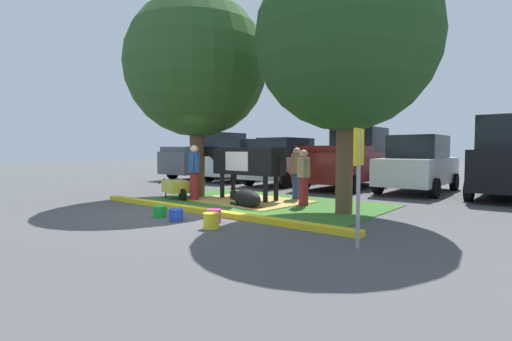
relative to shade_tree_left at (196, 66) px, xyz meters
The scene contains 22 objects.
ground_plane 5.19m from the shade_tree_left, 45.25° to the right, with size 80.00×80.00×0.00m, color #4C4C4F.
grass_island 4.93m from the shade_tree_left, ahead, with size 6.76×4.15×0.02m, color #386B28.
curb_yellow 5.35m from the shade_tree_left, 39.90° to the right, with size 7.96×0.24×0.12m, color yellow.
hay_bedding 4.69m from the shade_tree_left, ahead, with size 3.20×2.40×0.04m, color tan.
shade_tree_left is the anchor object (origin of this frame).
shade_tree_right 5.20m from the shade_tree_left, ahead, with size 4.26×4.26×6.22m.
cow_holstein 3.55m from the shade_tree_left, ahead, with size 3.14×0.76×1.62m.
calf_lying 4.92m from the shade_tree_left, 16.53° to the right, with size 1.33×0.81×0.48m.
person_handler 4.68m from the shade_tree_left, 22.66° to the left, with size 0.50×0.34×1.58m.
person_visitor_near 3.51m from the shade_tree_left, 46.48° to the right, with size 0.34×0.46×1.65m.
person_visitor_far 5.12m from the shade_tree_left, ahead, with size 0.34×0.47×1.52m.
wheelbarrow 3.92m from the shade_tree_left, 84.39° to the right, with size 1.61×0.92×0.63m.
parking_sign 7.94m from the shade_tree_left, 22.99° to the right, with size 0.10×0.44×1.84m.
bucket_green 5.57m from the shade_tree_left, 55.02° to the right, with size 0.33×0.33×0.25m.
bucket_blue 5.88m from the shade_tree_left, 48.36° to the right, with size 0.32×0.32×0.25m.
bucket_pink 6.12m from the shade_tree_left, 37.94° to the right, with size 0.31×0.31×0.29m.
bucket_yellow 6.55m from the shade_tree_left, 39.33° to the right, with size 0.33×0.33×0.30m.
pickup_truck_black 8.50m from the shade_tree_left, 132.13° to the left, with size 2.25×5.41×2.42m.
sedan_silver 7.02m from the shade_tree_left, 117.39° to the left, with size 2.04×4.41×2.02m.
sedan_red 6.15m from the shade_tree_left, 91.39° to the left, with size 2.04×4.41×2.02m.
pickup_truck_maroon 7.11m from the shade_tree_left, 66.19° to the left, with size 2.25×5.41×2.42m.
hatchback_white 8.40m from the shade_tree_left, 47.45° to the left, with size 2.04×4.41×2.02m.
Camera 1 is at (7.05, -6.17, 1.52)m, focal length 26.57 mm.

